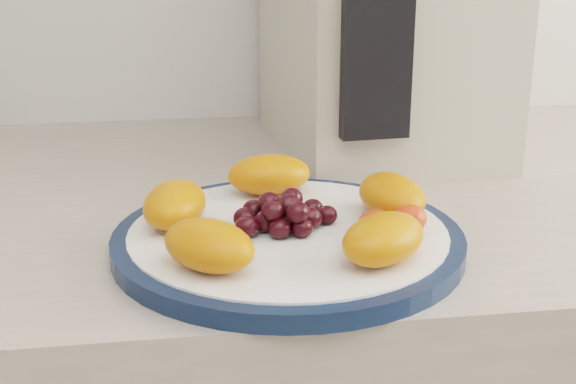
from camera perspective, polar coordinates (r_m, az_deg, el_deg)
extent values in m
cylinder|color=#10203C|center=(0.66, 0.00, -3.51)|extent=(0.29, 0.29, 0.01)
cylinder|color=white|center=(0.66, 0.00, -3.43)|extent=(0.26, 0.26, 0.02)
ellipsoid|color=#D0570D|center=(0.68, 7.39, -0.28)|extent=(0.06, 0.08, 0.04)
ellipsoid|color=#D0570D|center=(0.73, -1.36, 1.25)|extent=(0.08, 0.05, 0.04)
ellipsoid|color=#D0570D|center=(0.66, -8.05, -0.88)|extent=(0.07, 0.09, 0.04)
ellipsoid|color=#D0570D|center=(0.58, -5.65, -3.79)|extent=(0.09, 0.09, 0.04)
ellipsoid|color=#D0570D|center=(0.59, 6.80, -3.32)|extent=(0.09, 0.09, 0.04)
ellipsoid|color=black|center=(0.65, 0.00, -2.02)|extent=(0.02, 0.02, 0.02)
ellipsoid|color=black|center=(0.65, 1.58, -1.89)|extent=(0.02, 0.02, 0.02)
ellipsoid|color=black|center=(0.66, 0.57, -1.47)|extent=(0.02, 0.02, 0.02)
ellipsoid|color=black|center=(0.66, -0.98, -1.62)|extent=(0.02, 0.02, 0.02)
ellipsoid|color=black|center=(0.65, -1.59, -2.09)|extent=(0.02, 0.02, 0.02)
ellipsoid|color=black|center=(0.63, -0.60, -2.61)|extent=(0.02, 0.02, 0.02)
ellipsoid|color=black|center=(0.64, 1.02, -2.54)|extent=(0.02, 0.02, 0.02)
ellipsoid|color=black|center=(0.66, 2.79, -1.65)|extent=(0.02, 0.02, 0.02)
ellipsoid|color=black|center=(0.68, 1.77, -1.19)|extent=(0.02, 0.02, 0.02)
ellipsoid|color=black|center=(0.68, 0.33, -0.99)|extent=(0.02, 0.02, 0.02)
ellipsoid|color=black|center=(0.68, -1.19, -1.06)|extent=(0.02, 0.02, 0.02)
ellipsoid|color=black|center=(0.67, -2.43, -1.33)|extent=(0.02, 0.02, 0.02)
ellipsoid|color=black|center=(0.65, -3.07, -1.88)|extent=(0.02, 0.02, 0.02)
ellipsoid|color=black|center=(0.64, -2.91, -2.46)|extent=(0.02, 0.02, 0.02)
ellipsoid|color=black|center=(0.64, 0.00, -0.97)|extent=(0.02, 0.02, 0.02)
ellipsoid|color=black|center=(0.66, 0.24, -0.47)|extent=(0.02, 0.02, 0.02)
ellipsoid|color=black|center=(0.65, -1.34, -0.74)|extent=(0.02, 0.02, 0.02)
ellipsoid|color=black|center=(0.63, -1.11, -1.36)|extent=(0.02, 0.02, 0.02)
ellipsoid|color=black|center=(0.63, 0.70, -1.45)|extent=(0.02, 0.02, 0.02)
ellipsoid|color=red|center=(0.64, 6.30, -2.27)|extent=(0.03, 0.03, 0.02)
ellipsoid|color=red|center=(0.65, 8.60, -1.91)|extent=(0.03, 0.03, 0.02)
ellipsoid|color=red|center=(0.62, 8.05, -3.00)|extent=(0.04, 0.04, 0.02)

